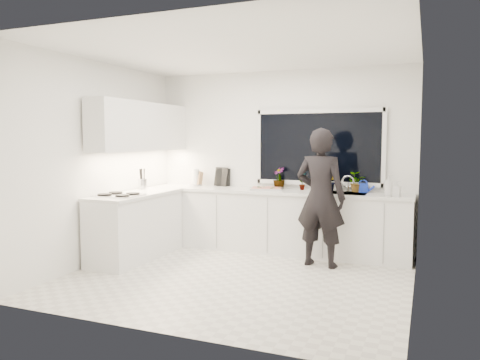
% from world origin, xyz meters
% --- Properties ---
extents(floor, '(4.00, 3.50, 0.02)m').
position_xyz_m(floor, '(0.00, 0.00, -0.01)').
color(floor, beige).
rests_on(floor, ground).
extents(wall_back, '(4.00, 0.02, 2.70)m').
position_xyz_m(wall_back, '(0.00, 1.76, 1.35)').
color(wall_back, white).
rests_on(wall_back, ground).
extents(wall_left, '(0.02, 3.50, 2.70)m').
position_xyz_m(wall_left, '(-2.01, 0.00, 1.35)').
color(wall_left, white).
rests_on(wall_left, ground).
extents(wall_right, '(0.02, 3.50, 2.70)m').
position_xyz_m(wall_right, '(2.01, 0.00, 1.35)').
color(wall_right, white).
rests_on(wall_right, ground).
extents(ceiling, '(4.00, 3.50, 0.02)m').
position_xyz_m(ceiling, '(0.00, 0.00, 2.71)').
color(ceiling, white).
rests_on(ceiling, wall_back).
extents(window, '(1.80, 0.02, 1.00)m').
position_xyz_m(window, '(0.60, 1.73, 1.55)').
color(window, black).
rests_on(window, wall_back).
extents(base_cabinets_back, '(3.92, 0.58, 0.88)m').
position_xyz_m(base_cabinets_back, '(0.00, 1.45, 0.44)').
color(base_cabinets_back, white).
rests_on(base_cabinets_back, floor).
extents(base_cabinets_left, '(0.58, 1.60, 0.88)m').
position_xyz_m(base_cabinets_left, '(-1.67, 0.35, 0.44)').
color(base_cabinets_left, white).
rests_on(base_cabinets_left, floor).
extents(countertop_back, '(3.94, 0.62, 0.04)m').
position_xyz_m(countertop_back, '(0.00, 1.44, 0.90)').
color(countertop_back, silver).
rests_on(countertop_back, base_cabinets_back).
extents(countertop_left, '(0.62, 1.60, 0.04)m').
position_xyz_m(countertop_left, '(-1.67, 0.35, 0.90)').
color(countertop_left, silver).
rests_on(countertop_left, base_cabinets_left).
extents(upper_cabinets, '(0.34, 2.10, 0.70)m').
position_xyz_m(upper_cabinets, '(-1.79, 0.70, 1.85)').
color(upper_cabinets, white).
rests_on(upper_cabinets, wall_left).
extents(sink, '(0.58, 0.42, 0.14)m').
position_xyz_m(sink, '(1.05, 1.45, 0.87)').
color(sink, silver).
rests_on(sink, countertop_back).
extents(faucet, '(0.03, 0.03, 0.22)m').
position_xyz_m(faucet, '(1.05, 1.65, 1.03)').
color(faucet, silver).
rests_on(faucet, countertop_back).
extents(stovetop, '(0.56, 0.48, 0.03)m').
position_xyz_m(stovetop, '(-1.69, -0.00, 0.94)').
color(stovetop, black).
rests_on(stovetop, countertop_left).
extents(person, '(0.71, 0.51, 1.82)m').
position_xyz_m(person, '(0.82, 0.90, 0.91)').
color(person, black).
rests_on(person, floor).
extents(pizza_tray, '(0.54, 0.45, 0.03)m').
position_xyz_m(pizza_tray, '(-0.10, 1.42, 0.94)').
color(pizza_tray, silver).
rests_on(pizza_tray, countertop_back).
extents(pizza, '(0.49, 0.40, 0.01)m').
position_xyz_m(pizza, '(-0.10, 1.42, 0.95)').
color(pizza, red).
rests_on(pizza, pizza_tray).
extents(watering_can, '(0.18, 0.18, 0.13)m').
position_xyz_m(watering_can, '(1.27, 1.61, 0.98)').
color(watering_can, '#1430BF').
rests_on(watering_can, countertop_back).
extents(paper_towel_roll, '(0.13, 0.13, 0.26)m').
position_xyz_m(paper_towel_roll, '(-1.35, 1.55, 1.05)').
color(paper_towel_roll, white).
rests_on(paper_towel_roll, countertop_back).
extents(knife_block, '(0.14, 0.11, 0.22)m').
position_xyz_m(knife_block, '(-1.33, 1.59, 1.03)').
color(knife_block, '#946A45').
rests_on(knife_block, countertop_back).
extents(utensil_crock, '(0.14, 0.14, 0.16)m').
position_xyz_m(utensil_crock, '(-1.85, 0.80, 1.00)').
color(utensil_crock, silver).
rests_on(utensil_crock, countertop_left).
extents(picture_frame_large, '(0.22, 0.07, 0.28)m').
position_xyz_m(picture_frame_large, '(-0.92, 1.69, 1.06)').
color(picture_frame_large, black).
rests_on(picture_frame_large, countertop_back).
extents(picture_frame_small, '(0.25, 0.09, 0.30)m').
position_xyz_m(picture_frame_small, '(-0.96, 1.69, 1.07)').
color(picture_frame_small, black).
rests_on(picture_frame_small, countertop_back).
extents(herb_plants, '(1.40, 0.27, 0.32)m').
position_xyz_m(herb_plants, '(0.69, 1.61, 1.07)').
color(herb_plants, '#26662D').
rests_on(herb_plants, countertop_back).
extents(soap_bottles, '(0.22, 0.12, 0.28)m').
position_xyz_m(soap_bottles, '(1.67, 1.30, 1.05)').
color(soap_bottles, '#D8BF66').
rests_on(soap_bottles, countertop_back).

